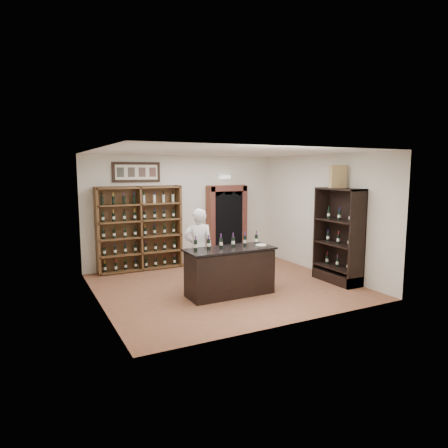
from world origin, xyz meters
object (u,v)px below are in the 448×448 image
at_px(tasting_counter, 230,272).
at_px(counter_bottle_0, 196,245).
at_px(shopkeeper, 198,248).
at_px(wine_crate, 338,177).
at_px(wine_shelf, 140,228).
at_px(side_cabinet, 339,250).

height_order(tasting_counter, counter_bottle_0, counter_bottle_0).
distance_m(tasting_counter, shopkeeper, 0.97).
xyz_separation_m(counter_bottle_0, wine_crate, (3.41, -0.33, 1.35)).
distance_m(wine_shelf, shopkeeper, 2.26).
bearing_deg(wine_shelf, shopkeeper, -70.79).
bearing_deg(side_cabinet, counter_bottle_0, 173.00).
xyz_separation_m(tasting_counter, shopkeeper, (-0.36, 0.81, 0.39)).
height_order(side_cabinet, wine_crate, wine_crate).
distance_m(tasting_counter, wine_crate, 3.34).
xyz_separation_m(shopkeeper, wine_crate, (3.05, -1.02, 1.57)).
bearing_deg(tasting_counter, counter_bottle_0, 170.31).
bearing_deg(wine_shelf, tasting_counter, -69.44).
bearing_deg(wine_crate, tasting_counter, -167.63).
bearing_deg(counter_bottle_0, wine_shelf, 97.70).
relative_size(tasting_counter, counter_bottle_0, 6.27).
height_order(wine_shelf, shopkeeper, wine_shelf).
bearing_deg(wine_crate, shopkeeper, 178.37).
relative_size(side_cabinet, wine_crate, 4.22).
bearing_deg(wine_shelf, wine_crate, -39.69).
distance_m(side_cabinet, shopkeeper, 3.28).
height_order(counter_bottle_0, shopkeeper, shopkeeper).
distance_m(side_cabinet, wine_crate, 1.71).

